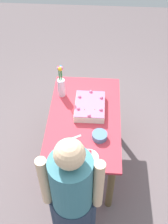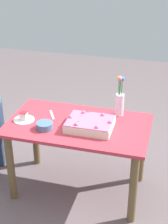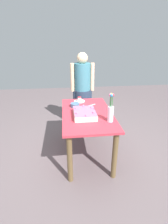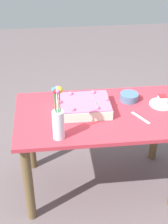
{
  "view_description": "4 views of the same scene",
  "coord_description": "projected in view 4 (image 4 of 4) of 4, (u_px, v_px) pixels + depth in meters",
  "views": [
    {
      "loc": [
        1.91,
        0.12,
        2.79
      ],
      "look_at": [
        -0.05,
        -0.01,
        0.74
      ],
      "focal_mm": 45.0,
      "sensor_mm": 36.0,
      "label": 1
    },
    {
      "loc": [
        -0.75,
        2.53,
        2.21
      ],
      "look_at": [
        -0.07,
        0.05,
        0.87
      ],
      "focal_mm": 55.0,
      "sensor_mm": 36.0,
      "label": 2
    },
    {
      "loc": [
        -2.32,
        0.31,
        1.75
      ],
      "look_at": [
        -0.12,
        0.06,
        0.78
      ],
      "focal_mm": 28.0,
      "sensor_mm": 36.0,
      "label": 3
    },
    {
      "loc": [
        -0.35,
        -2.09,
        2.11
      ],
      "look_at": [
        -0.13,
        -0.04,
        0.77
      ],
      "focal_mm": 55.0,
      "sensor_mm": 36.0,
      "label": 4
    }
  ],
  "objects": [
    {
      "name": "cake_knife",
      "position": [
        141.0,
        118.0,
        2.48
      ],
      "size": [
        0.11,
        0.17,
        0.0
      ],
      "primitive_type": "cube",
      "rotation": [
        0.0,
        0.0,
        5.22
      ],
      "color": "silver",
      "rests_on": "dining_table"
    },
    {
      "name": "serving_plate_with_slice",
      "position": [
        162.0,
        102.0,
        2.62
      ],
      "size": [
        0.19,
        0.19,
        0.08
      ],
      "color": "white",
      "rests_on": "dining_table"
    },
    {
      "name": "ground_plane",
      "position": [
        98.0,
        184.0,
        2.93
      ],
      "size": [
        8.0,
        8.0,
        0.0
      ],
      "primitive_type": "plane",
      "color": "#65585A"
    },
    {
      "name": "sheet_cake",
      "position": [
        83.0,
        106.0,
        2.54
      ],
      "size": [
        0.39,
        0.3,
        0.1
      ],
      "color": "white",
      "rests_on": "dining_table"
    },
    {
      "name": "dining_table",
      "position": [
        100.0,
        128.0,
        2.61
      ],
      "size": [
        1.25,
        0.72,
        0.72
      ],
      "color": "#C13241",
      "rests_on": "ground_plane"
    },
    {
      "name": "fruit_bowl",
      "position": [
        129.0,
        97.0,
        2.67
      ],
      "size": [
        0.14,
        0.14,
        0.06
      ],
      "primitive_type": "cylinder",
      "color": "#4C7093",
      "rests_on": "dining_table"
    },
    {
      "name": "flower_vase",
      "position": [
        58.0,
        119.0,
        2.2
      ],
      "size": [
        0.08,
        0.08,
        0.38
      ],
      "color": "silver",
      "rests_on": "dining_table"
    }
  ]
}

